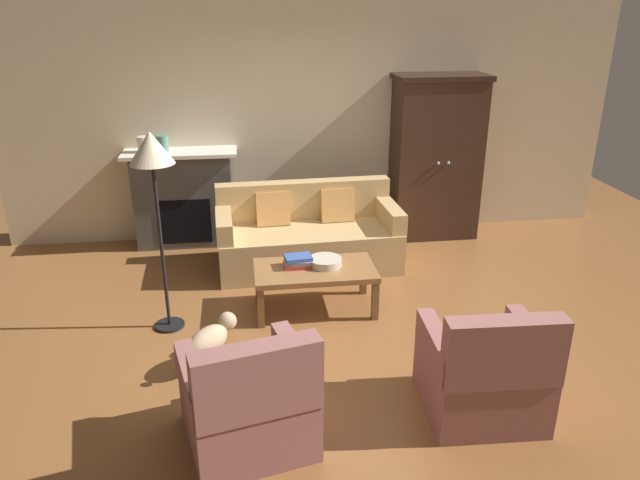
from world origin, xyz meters
name	(u,v)px	position (x,y,z in m)	size (l,w,h in m)	color
ground_plane	(352,334)	(0.00, 0.00, 0.00)	(9.60, 9.60, 0.00)	brown
back_wall	(314,118)	(0.00, 2.55, 1.40)	(7.20, 0.10, 2.80)	beige
fireplace	(184,198)	(-1.55, 2.30, 0.57)	(1.26, 0.48, 1.12)	#4C4947
armoire	(436,158)	(1.40, 2.22, 0.96)	(1.06, 0.57, 1.91)	#382319
couch	(308,237)	(-0.21, 1.51, 0.32)	(1.95, 0.93, 0.86)	tan
coffee_table	(315,273)	(-0.26, 0.49, 0.37)	(1.10, 0.60, 0.42)	olive
fruit_bowl	(325,262)	(-0.16, 0.53, 0.46)	(0.30, 0.30, 0.07)	beige
book_stack	(298,261)	(-0.41, 0.54, 0.47)	(0.26, 0.20, 0.11)	#B73833
mantel_vase_cream	(144,144)	(-1.93, 2.28, 1.21)	(0.13, 0.13, 0.17)	beige
mantel_vase_jade	(162,144)	(-1.73, 2.28, 1.21)	(0.13, 0.13, 0.18)	slate
armchair_near_left	(249,403)	(-0.91, -1.26, 0.32)	(0.92, 0.92, 0.88)	#935B56
armchair_near_right	(484,374)	(0.69, -1.16, 0.32)	(0.81, 0.80, 0.88)	#935B56
floor_lamp	(152,160)	(-1.58, 0.34, 1.50)	(0.36, 0.36, 1.74)	black
dog	(211,340)	(-1.18, -0.35, 0.25)	(0.43, 0.48, 0.39)	tan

